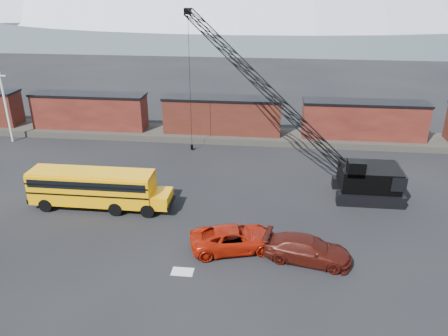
{
  "coord_description": "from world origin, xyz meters",
  "views": [
    {
      "loc": [
        5.76,
        -26.57,
        17.23
      ],
      "look_at": [
        2.03,
        6.09,
        3.0
      ],
      "focal_mm": 35.0,
      "sensor_mm": 36.0,
      "label": 1
    }
  ],
  "objects_px": {
    "red_pickup": "(234,238)",
    "maroon_suv": "(307,249)",
    "school_bus": "(97,188)",
    "crawler_crane": "(263,86)"
  },
  "relations": [
    {
      "from": "red_pickup",
      "to": "crawler_crane",
      "type": "xyz_separation_m",
      "value": [
        1.26,
        13.91,
        7.5
      ]
    },
    {
      "from": "red_pickup",
      "to": "maroon_suv",
      "type": "relative_size",
      "value": 1.04
    },
    {
      "from": "school_bus",
      "to": "red_pickup",
      "type": "bearing_deg",
      "value": -22.26
    },
    {
      "from": "red_pickup",
      "to": "school_bus",
      "type": "bearing_deg",
      "value": 51.98
    },
    {
      "from": "crawler_crane",
      "to": "school_bus",
      "type": "bearing_deg",
      "value": -144.56
    },
    {
      "from": "maroon_suv",
      "to": "crawler_crane",
      "type": "xyz_separation_m",
      "value": [
        -3.68,
        14.7,
        7.5
      ]
    },
    {
      "from": "red_pickup",
      "to": "maroon_suv",
      "type": "bearing_deg",
      "value": -114.83
    },
    {
      "from": "school_bus",
      "to": "maroon_suv",
      "type": "relative_size",
      "value": 2.0
    },
    {
      "from": "red_pickup",
      "to": "maroon_suv",
      "type": "xyz_separation_m",
      "value": [
        4.94,
        -0.79,
        0.0
      ]
    },
    {
      "from": "school_bus",
      "to": "red_pickup",
      "type": "height_order",
      "value": "school_bus"
    }
  ]
}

